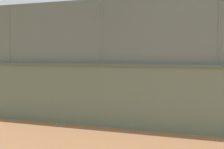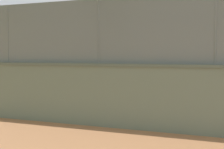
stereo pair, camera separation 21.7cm
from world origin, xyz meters
name	(u,v)px [view 1 (the left image)]	position (x,y,z in m)	size (l,w,h in m)	color
ground_plane	(160,86)	(0.00, 0.00, 0.00)	(260.00, 260.00, 0.00)	#A36B42
perimeter_wall	(102,94)	(-1.40, 12.43, 0.90)	(26.10, 0.57, 1.79)	slate
fence_panel_on_wall	(101,31)	(-1.40, 12.43, 2.71)	(25.65, 0.27, 1.83)	slate
player_near_wall_returning	(177,73)	(-1.52, 2.13, 1.01)	(1.30, 0.79, 1.71)	#591919
player_crossing_court	(153,72)	(0.37, 0.31, 0.94)	(1.03, 0.75, 1.59)	black
player_foreground_swinging	(39,76)	(5.25, 5.81, 0.87)	(1.21, 0.69, 1.49)	#B2B2B2
sports_ball	(185,91)	(-2.11, 2.63, 0.06)	(0.11, 0.11, 0.11)	orange
spare_ball_by_wall	(54,111)	(1.08, 11.06, 0.04)	(0.08, 0.08, 0.08)	yellow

